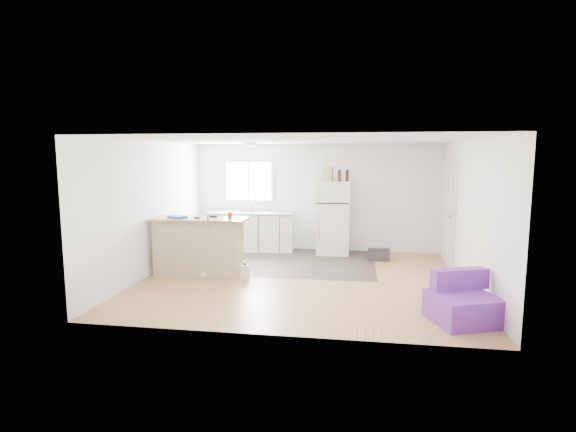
{
  "coord_description": "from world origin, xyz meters",
  "views": [
    {
      "loc": [
        0.93,
        -7.57,
        2.16
      ],
      "look_at": [
        -0.36,
        0.7,
        1.01
      ],
      "focal_mm": 28.0,
      "sensor_mm": 36.0,
      "label": 1
    }
  ],
  "objects_px": {
    "cooler": "(379,252)",
    "cleaner_jug": "(245,272)",
    "refrigerator": "(333,218)",
    "mop": "(206,265)",
    "bottle_left": "(339,176)",
    "peninsula": "(199,246)",
    "bottle_right": "(347,175)",
    "cardboard_box": "(328,174)",
    "red_cup": "(230,215)",
    "purple_seat": "(463,304)",
    "kitchen_cabinets": "(251,231)",
    "blue_tray": "(178,217)"
  },
  "relations": [
    {
      "from": "bottle_right",
      "to": "cleaner_jug",
      "type": "bearing_deg",
      "value": -126.55
    },
    {
      "from": "red_cup",
      "to": "bottle_left",
      "type": "distance_m",
      "value": 2.78
    },
    {
      "from": "peninsula",
      "to": "refrigerator",
      "type": "bearing_deg",
      "value": 41.64
    },
    {
      "from": "cooler",
      "to": "cleaner_jug",
      "type": "xyz_separation_m",
      "value": [
        -2.37,
        -1.79,
        -0.05
      ]
    },
    {
      "from": "peninsula",
      "to": "cleaner_jug",
      "type": "bearing_deg",
      "value": -11.9
    },
    {
      "from": "kitchen_cabinets",
      "to": "cardboard_box",
      "type": "xyz_separation_m",
      "value": [
        1.74,
        -0.06,
        1.29
      ]
    },
    {
      "from": "refrigerator",
      "to": "cleaner_jug",
      "type": "xyz_separation_m",
      "value": [
        -1.4,
        -2.28,
        -0.67
      ]
    },
    {
      "from": "kitchen_cabinets",
      "to": "blue_tray",
      "type": "distance_m",
      "value": 2.43
    },
    {
      "from": "refrigerator",
      "to": "blue_tray",
      "type": "height_order",
      "value": "refrigerator"
    },
    {
      "from": "mop",
      "to": "bottle_left",
      "type": "bearing_deg",
      "value": 40.86
    },
    {
      "from": "bottle_left",
      "to": "cardboard_box",
      "type": "bearing_deg",
      "value": 164.7
    },
    {
      "from": "cleaner_jug",
      "to": "bottle_left",
      "type": "distance_m",
      "value": 3.11
    },
    {
      "from": "mop",
      "to": "cardboard_box",
      "type": "xyz_separation_m",
      "value": [
        1.98,
        2.32,
        1.51
      ]
    },
    {
      "from": "peninsula",
      "to": "purple_seat",
      "type": "height_order",
      "value": "peninsula"
    },
    {
      "from": "cooler",
      "to": "bottle_left",
      "type": "distance_m",
      "value": 1.81
    },
    {
      "from": "cooler",
      "to": "cleaner_jug",
      "type": "distance_m",
      "value": 2.97
    },
    {
      "from": "kitchen_cabinets",
      "to": "cooler",
      "type": "relative_size",
      "value": 4.41
    },
    {
      "from": "blue_tray",
      "to": "bottle_left",
      "type": "distance_m",
      "value": 3.54
    },
    {
      "from": "cardboard_box",
      "to": "bottle_left",
      "type": "relative_size",
      "value": 1.2
    },
    {
      "from": "mop",
      "to": "purple_seat",
      "type": "bearing_deg",
      "value": -24.74
    },
    {
      "from": "mop",
      "to": "blue_tray",
      "type": "height_order",
      "value": "mop"
    },
    {
      "from": "cooler",
      "to": "red_cup",
      "type": "relative_size",
      "value": 3.78
    },
    {
      "from": "peninsula",
      "to": "bottle_right",
      "type": "height_order",
      "value": "bottle_right"
    },
    {
      "from": "cooler",
      "to": "red_cup",
      "type": "xyz_separation_m",
      "value": [
        -2.69,
        -1.58,
        0.92
      ]
    },
    {
      "from": "mop",
      "to": "bottle_right",
      "type": "bearing_deg",
      "value": 39.85
    },
    {
      "from": "refrigerator",
      "to": "red_cup",
      "type": "distance_m",
      "value": 2.71
    },
    {
      "from": "mop",
      "to": "bottle_right",
      "type": "xyz_separation_m",
      "value": [
        2.38,
        2.34,
        1.48
      ]
    },
    {
      "from": "refrigerator",
      "to": "mop",
      "type": "distance_m",
      "value": 3.19
    },
    {
      "from": "cardboard_box",
      "to": "blue_tray",
      "type": "bearing_deg",
      "value": -139.85
    },
    {
      "from": "bottle_left",
      "to": "cleaner_jug",
      "type": "bearing_deg",
      "value": -124.79
    },
    {
      "from": "purple_seat",
      "to": "cleaner_jug",
      "type": "height_order",
      "value": "purple_seat"
    },
    {
      "from": "kitchen_cabinets",
      "to": "refrigerator",
      "type": "relative_size",
      "value": 1.26
    },
    {
      "from": "bottle_left",
      "to": "bottle_right",
      "type": "distance_m",
      "value": 0.18
    },
    {
      "from": "cleaner_jug",
      "to": "red_cup",
      "type": "relative_size",
      "value": 2.4
    },
    {
      "from": "refrigerator",
      "to": "cooler",
      "type": "height_order",
      "value": "refrigerator"
    },
    {
      "from": "peninsula",
      "to": "purple_seat",
      "type": "relative_size",
      "value": 1.72
    },
    {
      "from": "purple_seat",
      "to": "blue_tray",
      "type": "distance_m",
      "value": 4.92
    },
    {
      "from": "cooler",
      "to": "cardboard_box",
      "type": "relative_size",
      "value": 1.51
    },
    {
      "from": "red_cup",
      "to": "bottle_right",
      "type": "relative_size",
      "value": 0.48
    },
    {
      "from": "cleaner_jug",
      "to": "cardboard_box",
      "type": "bearing_deg",
      "value": 63.49
    },
    {
      "from": "purple_seat",
      "to": "bottle_right",
      "type": "distance_m",
      "value": 4.39
    },
    {
      "from": "red_cup",
      "to": "cardboard_box",
      "type": "xyz_separation_m",
      "value": [
        1.6,
        2.05,
        0.65
      ]
    },
    {
      "from": "peninsula",
      "to": "bottle_left",
      "type": "relative_size",
      "value": 6.77
    },
    {
      "from": "peninsula",
      "to": "cardboard_box",
      "type": "distance_m",
      "value": 3.25
    },
    {
      "from": "cooler",
      "to": "purple_seat",
      "type": "height_order",
      "value": "purple_seat"
    },
    {
      "from": "cleaner_jug",
      "to": "refrigerator",
      "type": "bearing_deg",
      "value": 61.51
    },
    {
      "from": "cooler",
      "to": "refrigerator",
      "type": "bearing_deg",
      "value": 151.2
    },
    {
      "from": "cleaner_jug",
      "to": "peninsula",
      "type": "bearing_deg",
      "value": 171.99
    },
    {
      "from": "cleaner_jug",
      "to": "mop",
      "type": "distance_m",
      "value": 0.71
    },
    {
      "from": "kitchen_cabinets",
      "to": "red_cup",
      "type": "height_order",
      "value": "red_cup"
    }
  ]
}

